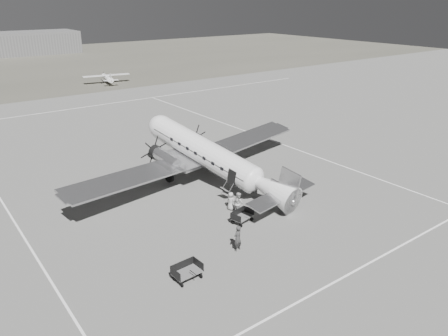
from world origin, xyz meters
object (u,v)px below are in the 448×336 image
baggage_cart_far (187,272)px  hangar_main (5,44)px  ground_crew (238,238)px  dc3_airliner (211,158)px  ramp_agent (238,203)px  passenger (231,201)px  light_plane_right (107,79)px  baggage_cart_near (242,217)px

baggage_cart_far → hangar_main: bearing=79.9°
ground_crew → hangar_main: bearing=-108.8°
dc3_airliner → ground_crew: 11.79m
hangar_main → dc3_airliner: bearing=-93.2°
ramp_agent → passenger: 0.94m
dc3_airliner → baggage_cart_far: (-9.69, -11.26, -2.07)m
light_plane_right → baggage_cart_far: (-22.24, -65.73, -0.45)m
baggage_cart_near → ramp_agent: size_ratio=0.94×
dc3_airliner → passenger: (-1.77, -5.31, -1.83)m
ground_crew → passenger: bearing=-136.7°
dc3_airliner → baggage_cart_far: bearing=-140.6°
dc3_airliner → ramp_agent: (-1.72, -6.23, -1.66)m
light_plane_right → passenger: size_ratio=6.11×
baggage_cart_far → ramp_agent: ramp_agent is taller
passenger → dc3_airliner: bearing=-34.2°
hangar_main → ramp_agent: size_ratio=22.49×
light_plane_right → baggage_cart_near: size_ratio=5.32×
ramp_agent → ground_crew: bearing=142.4°
light_plane_right → ground_crew: size_ratio=5.00×
hangar_main → baggage_cart_near: 125.08m
baggage_cart_far → baggage_cart_near: bearing=23.9°
baggage_cart_near → baggage_cart_far: bearing=-165.9°
baggage_cart_far → ground_crew: bearing=6.9°
hangar_main → dc3_airliner: size_ratio=1.54×
light_plane_right → hangar_main: bearing=105.9°
passenger → hangar_main: bearing=-19.6°
dc3_airliner → baggage_cart_near: bearing=-117.5°
light_plane_right → ramp_agent: (-14.27, -60.70, -0.04)m
baggage_cart_far → ground_crew: size_ratio=0.99×
passenger → baggage_cart_far: bearing=111.2°
light_plane_right → baggage_cart_far: size_ratio=5.04×
hangar_main → ground_crew: 128.17m
dc3_airliner → ground_crew: bearing=-126.1°
ramp_agent → passenger: bearing=4.3°
light_plane_right → passenger: 61.47m
hangar_main → passenger: bearing=-93.9°
baggage_cart_near → passenger: (0.63, 2.27, 0.27)m
light_plane_right → baggage_cart_far: 69.39m
hangar_main → light_plane_right: size_ratio=4.49×
light_plane_right → ground_crew: 67.31m
hangar_main → baggage_cart_near: bearing=-94.1°
hangar_main → dc3_airliner: (-6.51, -117.14, -0.71)m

